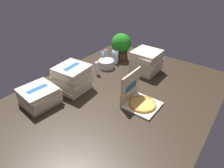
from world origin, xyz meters
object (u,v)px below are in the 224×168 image
object	(u,v)px
pizza_stack_left_near	(146,62)
water_bottle_0	(117,56)
water_bottle_4	(97,68)
pizza_stack_center_near	(39,96)
water_bottle_2	(113,57)
potted_plant	(121,45)
water_bottle_1	(106,55)
water_bottle_5	(103,57)
open_pizza_box	(139,99)
water_bottle_3	(116,58)
ice_bucket	(106,64)
pizza_stack_right_far	(72,78)

from	to	relation	value
pizza_stack_left_near	water_bottle_0	distance (m)	0.60
water_bottle_0	water_bottle_4	bearing A→B (deg)	-178.56
pizza_stack_center_near	water_bottle_2	world-z (taller)	pizza_stack_center_near
potted_plant	water_bottle_1	bearing A→B (deg)	149.32
water_bottle_5	potted_plant	size ratio (longest dim) A/B	0.49
water_bottle_5	open_pizza_box	bearing A→B (deg)	-120.06
open_pizza_box	water_bottle_2	world-z (taller)	open_pizza_box
pizza_stack_center_near	water_bottle_3	bearing A→B (deg)	-3.84
water_bottle_2	potted_plant	size ratio (longest dim) A/B	0.49
water_bottle_0	water_bottle_4	xyz separation A→B (m)	(-0.57, -0.01, 0.00)
water_bottle_3	water_bottle_0	bearing A→B (deg)	20.95
pizza_stack_center_near	ice_bucket	xyz separation A→B (m)	(1.30, -0.05, -0.05)
water_bottle_3	water_bottle_2	bearing A→B (deg)	74.53
pizza_stack_right_far	pizza_stack_center_near	xyz separation A→B (m)	(-0.48, 0.10, -0.07)
ice_bucket	water_bottle_2	world-z (taller)	water_bottle_2
water_bottle_0	open_pizza_box	bearing A→B (deg)	-131.45
pizza_stack_center_near	water_bottle_1	world-z (taller)	pizza_stack_center_near
pizza_stack_center_near	ice_bucket	bearing A→B (deg)	-2.30
open_pizza_box	water_bottle_3	distance (m)	1.21
potted_plant	water_bottle_5	bearing A→B (deg)	160.39
open_pizza_box	water_bottle_5	xyz separation A→B (m)	(0.65, 1.13, 0.03)
pizza_stack_right_far	potted_plant	size ratio (longest dim) A/B	0.99
open_pizza_box	potted_plant	size ratio (longest dim) A/B	0.92
water_bottle_4	water_bottle_2	bearing A→B (deg)	6.06
pizza_stack_right_far	pizza_stack_center_near	size ratio (longest dim) A/B	1.02
pizza_stack_left_near	pizza_stack_right_far	bearing A→B (deg)	152.16
pizza_stack_left_near	pizza_stack_right_far	distance (m)	1.22
pizza_stack_right_far	water_bottle_4	size ratio (longest dim) A/B	2.04
water_bottle_1	water_bottle_5	world-z (taller)	same
open_pizza_box	water_bottle_5	world-z (taller)	open_pizza_box
open_pizza_box	pizza_stack_right_far	size ratio (longest dim) A/B	0.92
water_bottle_0	water_bottle_1	bearing A→B (deg)	111.44
pizza_stack_center_near	water_bottle_1	size ratio (longest dim) A/B	2.00
open_pizza_box	water_bottle_0	bearing A→B (deg)	48.55
water_bottle_3	water_bottle_5	distance (m)	0.23
water_bottle_2	water_bottle_3	world-z (taller)	same
water_bottle_1	water_bottle_3	world-z (taller)	same
ice_bucket	water_bottle_3	bearing A→B (deg)	-13.20
water_bottle_3	water_bottle_4	world-z (taller)	same
open_pizza_box	water_bottle_4	bearing A→B (deg)	73.64
open_pizza_box	water_bottle_1	size ratio (longest dim) A/B	1.88
pizza_stack_right_far	potted_plant	bearing A→B (deg)	2.74
pizza_stack_right_far	water_bottle_3	distance (m)	1.03
pizza_stack_center_near	water_bottle_0	distance (m)	1.59
open_pizza_box	water_bottle_0	world-z (taller)	open_pizza_box
pizza_stack_right_far	water_bottle_3	bearing A→B (deg)	-0.30
water_bottle_1	water_bottle_2	world-z (taller)	same
pizza_stack_right_far	water_bottle_5	size ratio (longest dim) A/B	2.04
pizza_stack_right_far	ice_bucket	bearing A→B (deg)	3.07
water_bottle_1	water_bottle_4	size ratio (longest dim) A/B	1.00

